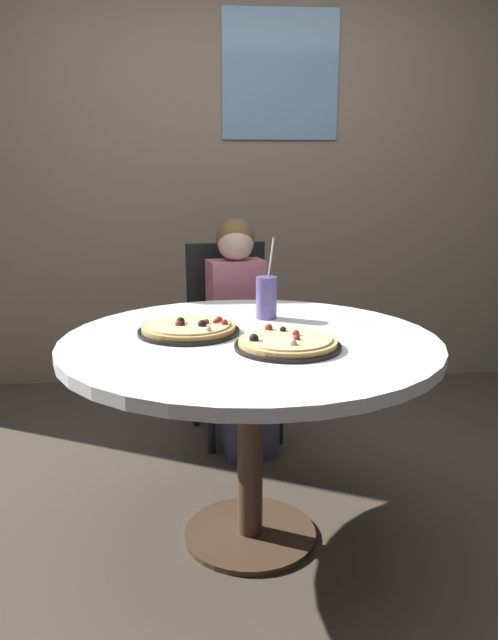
% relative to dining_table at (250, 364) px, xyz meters
% --- Properties ---
extents(ground_plane, '(8.00, 8.00, 0.00)m').
position_rel_dining_table_xyz_m(ground_plane, '(0.00, 0.00, -0.66)').
color(ground_plane, '#4C4238').
extents(wall_with_window, '(5.20, 0.14, 2.90)m').
position_rel_dining_table_xyz_m(wall_with_window, '(0.00, 1.82, 0.79)').
color(wall_with_window, gray).
rests_on(wall_with_window, ground_plane).
extents(dining_table, '(1.28, 1.28, 0.75)m').
position_rel_dining_table_xyz_m(dining_table, '(0.00, 0.00, 0.00)').
color(dining_table, white).
rests_on(dining_table, ground_plane).
extents(chair_wooden, '(0.48, 0.48, 0.95)m').
position_rel_dining_table_xyz_m(chair_wooden, '(-0.02, 0.99, -0.13)').
color(chair_wooden, black).
rests_on(chair_wooden, ground_plane).
extents(diner_child, '(0.33, 0.43, 1.08)m').
position_rel_dining_table_xyz_m(diner_child, '(0.02, 0.81, -0.18)').
color(diner_child, '#3F4766').
rests_on(diner_child, ground_plane).
extents(pizza_veggie, '(0.34, 0.34, 0.05)m').
position_rel_dining_table_xyz_m(pizza_veggie, '(0.11, -0.13, 0.11)').
color(pizza_veggie, black).
rests_on(pizza_veggie, dining_table).
extents(pizza_cheese, '(0.35, 0.35, 0.05)m').
position_rel_dining_table_xyz_m(pizza_cheese, '(-0.21, 0.08, 0.11)').
color(pizza_cheese, black).
rests_on(pizza_cheese, dining_table).
extents(soda_cup, '(0.08, 0.08, 0.31)m').
position_rel_dining_table_xyz_m(soda_cup, '(0.08, 0.28, 0.17)').
color(soda_cup, '#6659A5').
rests_on(soda_cup, dining_table).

